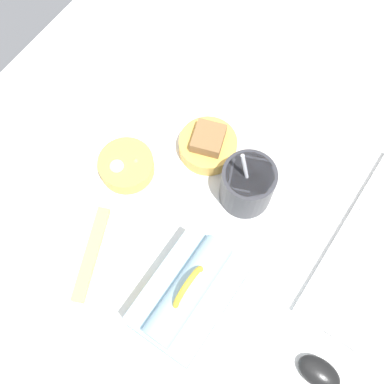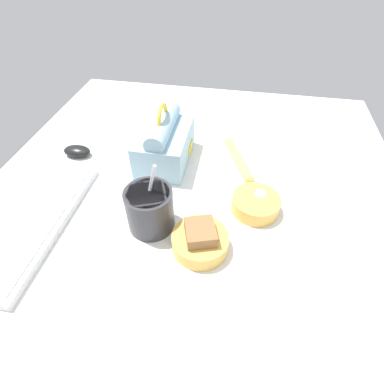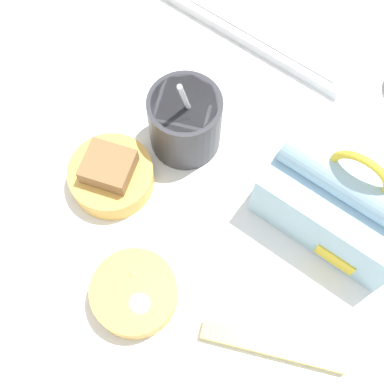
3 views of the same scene
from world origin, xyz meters
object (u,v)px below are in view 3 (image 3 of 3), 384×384
keyboard (256,9)px  lunch_bag (343,198)px  bento_bowl_sandwich (111,175)px  chopstick_case (273,347)px  soup_cup (185,121)px  bento_bowl_snacks (135,293)px

keyboard → lunch_bag: size_ratio=1.94×
bento_bowl_sandwich → chopstick_case: (31.93, -5.95, -1.67)cm
keyboard → lunch_bag: bearing=-39.2°
lunch_bag → soup_cup: 24.52cm
soup_cup → lunch_bag: bearing=6.5°
lunch_bag → soup_cup: size_ratio=1.18×
lunch_bag → bento_bowl_sandwich: bearing=-152.7°
lunch_bag → bento_bowl_sandwich: size_ratio=1.68×
bento_bowl_snacks → chopstick_case: size_ratio=0.62×
soup_cup → bento_bowl_snacks: (9.02, -23.33, -3.31)cm
keyboard → lunch_bag: 38.05cm
soup_cup → chopstick_case: size_ratio=0.94×
lunch_bag → soup_cup: bearing=-173.5°
chopstick_case → soup_cup: bearing=146.9°
bento_bowl_snacks → soup_cup: bearing=111.1°
keyboard → bento_bowl_snacks: 51.82cm
bento_bowl_sandwich → chopstick_case: 32.53cm
soup_cup → bento_bowl_snacks: 25.23cm
bento_bowl_snacks → lunch_bag: bearing=59.5°
soup_cup → bento_bowl_sandwich: bearing=-109.9°
soup_cup → bento_bowl_sandwich: soup_cup is taller
keyboard → bento_bowl_snacks: (13.90, -49.91, 1.08)cm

